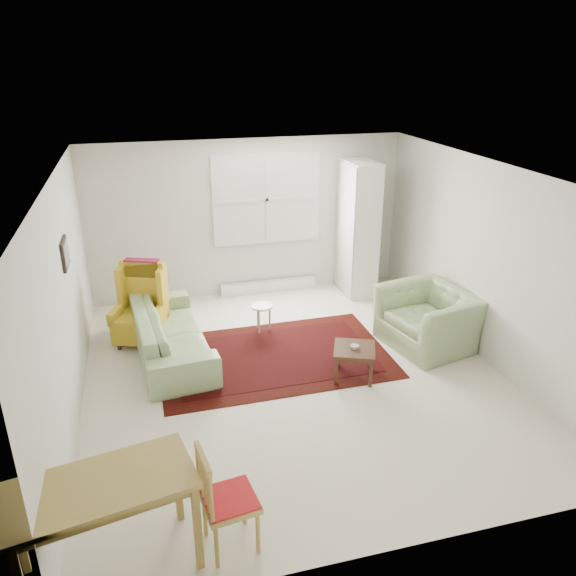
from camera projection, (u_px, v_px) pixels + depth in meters
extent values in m
cube|color=beige|center=(294.00, 375.00, 6.93)|extent=(5.00, 5.50, 0.01)
cube|color=white|center=(295.00, 173.00, 5.96)|extent=(5.00, 5.50, 0.01)
cube|color=silver|center=(248.00, 219.00, 8.90)|extent=(5.00, 0.04, 2.50)
cube|color=silver|center=(399.00, 422.00, 4.00)|extent=(5.00, 0.04, 2.50)
cube|color=silver|center=(64.00, 305.00, 5.85)|extent=(0.04, 5.50, 2.50)
cube|color=silver|center=(486.00, 262.00, 7.04)|extent=(0.04, 5.50, 2.50)
cube|color=white|center=(266.00, 199.00, 8.83)|extent=(1.72, 0.06, 1.42)
cube|color=white|center=(267.00, 199.00, 8.83)|extent=(1.60, 0.02, 1.30)
cube|color=silver|center=(269.00, 286.00, 9.34)|extent=(1.60, 0.12, 0.18)
cube|color=black|center=(65.00, 253.00, 6.14)|extent=(0.03, 0.42, 0.32)
cube|color=#A3824B|center=(66.00, 253.00, 6.15)|extent=(0.01, 0.34, 0.24)
imported|color=#84A06A|center=(170.00, 324.00, 7.26)|extent=(1.04, 2.24, 0.88)
imported|color=#84A06A|center=(430.00, 313.00, 7.50)|extent=(1.27, 1.39, 0.92)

